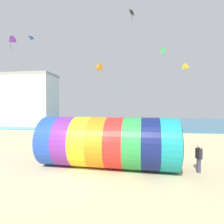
{
  "coord_description": "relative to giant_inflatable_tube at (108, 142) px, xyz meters",
  "views": [
    {
      "loc": [
        3.01,
        -9.59,
        3.9
      ],
      "look_at": [
        1.1,
        3.69,
        3.59
      ],
      "focal_mm": 28.0,
      "sensor_mm": 36.0,
      "label": 1
    }
  ],
  "objects": [
    {
      "name": "kite_yellow_delta",
      "position": [
        8.16,
        12.22,
        7.44
      ],
      "size": [
        1.2,
        1.01,
        1.71
      ],
      "color": "yellow"
    },
    {
      "name": "kite_purple_delta",
      "position": [
        -9.16,
        2.79,
        8.2
      ],
      "size": [
        0.9,
        0.81,
        1.22
      ],
      "color": "purple"
    },
    {
      "name": "kite_black_diamond",
      "position": [
        1.11,
        13.34,
        15.48
      ],
      "size": [
        0.74,
        0.72,
        1.53
      ],
      "color": "black"
    },
    {
      "name": "ground_plane",
      "position": [
        -1.12,
        -1.69,
        -1.65
      ],
      "size": [
        120.0,
        120.0,
        0.0
      ],
      "primitive_type": "plane",
      "color": "#CCBA8C"
    },
    {
      "name": "promenade_building",
      "position": [
        -21.19,
        23.47,
        3.94
      ],
      "size": [
        11.15,
        5.9,
        11.15
      ],
      "color": "silver",
      "rests_on": "ground"
    },
    {
      "name": "kite_green_delta",
      "position": [
        5.43,
        13.26,
        9.9
      ],
      "size": [
        0.94,
        0.95,
        1.3
      ],
      "color": "green"
    },
    {
      "name": "bystander_near_water",
      "position": [
        -4.11,
        9.1,
        -0.88
      ],
      "size": [
        0.41,
        0.31,
        1.53
      ],
      "color": "#383D56",
      "rests_on": "ground"
    },
    {
      "name": "bystander_mid_beach",
      "position": [
        2.45,
        4.49,
        -0.81
      ],
      "size": [
        0.39,
        0.28,
        1.65
      ],
      "color": "black",
      "rests_on": "ground"
    },
    {
      "name": "kite_orange_delta",
      "position": [
        -3.64,
        13.04,
        7.96
      ],
      "size": [
        1.62,
        1.43,
        2.15
      ],
      "color": "orange"
    },
    {
      "name": "kite_blue_parafoil",
      "position": [
        -10.76,
        8.27,
        10.73
      ],
      "size": [
        0.44,
        0.97,
        0.51
      ],
      "color": "blue"
    },
    {
      "name": "kite_handler",
      "position": [
        5.59,
        -0.19,
        -0.77
      ],
      "size": [
        0.34,
        0.42,
        1.72
      ],
      "color": "#383D56",
      "rests_on": "ground"
    },
    {
      "name": "sea",
      "position": [
        -1.12,
        36.91,
        -1.6
      ],
      "size": [
        120.0,
        40.0,
        0.1
      ],
      "primitive_type": "cube",
      "color": "teal",
      "rests_on": "ground"
    },
    {
      "name": "giant_inflatable_tube",
      "position": [
        0.0,
        0.0,
        0.0
      ],
      "size": [
        8.93,
        3.67,
        3.3
      ],
      "color": "blue",
      "rests_on": "ground"
    }
  ]
}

